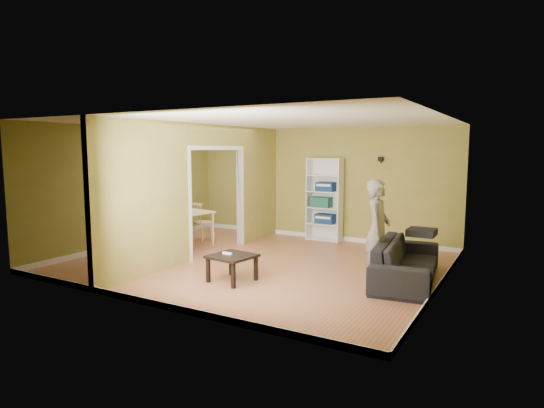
% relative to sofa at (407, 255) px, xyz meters
% --- Properties ---
extents(room_shell, '(6.50, 6.50, 6.50)m').
position_rel_sofa_xyz_m(room_shell, '(-2.70, -0.19, 0.87)').
color(room_shell, '#B56749').
rests_on(room_shell, ground).
extents(partition, '(0.22, 5.50, 2.60)m').
position_rel_sofa_xyz_m(partition, '(-3.90, -0.19, 0.87)').
color(partition, '#9D8D3F').
rests_on(partition, ground).
extents(wall_speaker, '(0.10, 0.10, 0.10)m').
position_rel_sofa_xyz_m(wall_speaker, '(-1.20, 2.50, 1.47)').
color(wall_speaker, black).
rests_on(wall_speaker, room_shell).
extents(sofa, '(2.34, 1.23, 0.86)m').
position_rel_sofa_xyz_m(sofa, '(0.00, 0.00, 0.00)').
color(sofa, black).
rests_on(sofa, ground).
extents(person, '(0.74, 0.60, 1.91)m').
position_rel_sofa_xyz_m(person, '(-0.46, -0.10, 0.53)').
color(person, slate).
rests_on(person, ground).
extents(bookshelf, '(0.80, 0.35, 1.91)m').
position_rel_sofa_xyz_m(bookshelf, '(-2.44, 2.42, 0.53)').
color(bookshelf, white).
rests_on(bookshelf, ground).
extents(paper_box_navy_a, '(0.43, 0.28, 0.22)m').
position_rel_sofa_xyz_m(paper_box_navy_a, '(-2.43, 2.37, 0.09)').
color(paper_box_navy_a, navy).
rests_on(paper_box_navy_a, bookshelf).
extents(paper_box_teal, '(0.45, 0.30, 0.23)m').
position_rel_sofa_xyz_m(paper_box_teal, '(-2.53, 2.37, 0.47)').
color(paper_box_teal, '#256C54').
rests_on(paper_box_teal, bookshelf).
extents(paper_box_navy_b, '(0.41, 0.27, 0.21)m').
position_rel_sofa_xyz_m(paper_box_navy_b, '(-2.43, 2.37, 0.83)').
color(paper_box_navy_b, navy).
rests_on(paper_box_navy_b, bookshelf).
extents(coffee_table, '(0.65, 0.65, 0.43)m').
position_rel_sofa_xyz_m(coffee_table, '(-2.42, -1.41, -0.06)').
color(coffee_table, black).
rests_on(coffee_table, ground).
extents(game_controller, '(0.16, 0.04, 0.03)m').
position_rel_sofa_xyz_m(game_controller, '(-2.52, -1.41, 0.02)').
color(game_controller, white).
rests_on(game_controller, coffee_table).
extents(dining_table, '(1.22, 0.81, 0.76)m').
position_rel_sofa_xyz_m(dining_table, '(-4.98, 0.41, 0.26)').
color(dining_table, '#E1D178').
rests_on(dining_table, ground).
extents(chair_left, '(0.55, 0.55, 1.00)m').
position_rel_sofa_xyz_m(chair_left, '(-5.69, 0.47, 0.07)').
color(chair_left, tan).
rests_on(chair_left, ground).
extents(chair_near, '(0.52, 0.52, 0.90)m').
position_rel_sofa_xyz_m(chair_near, '(-4.91, -0.23, 0.02)').
color(chair_near, '#D6B680').
rests_on(chair_near, ground).
extents(chair_far, '(0.48, 0.48, 0.89)m').
position_rel_sofa_xyz_m(chair_far, '(-4.93, 1.01, 0.02)').
color(chair_far, '#CAB57F').
rests_on(chair_far, ground).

